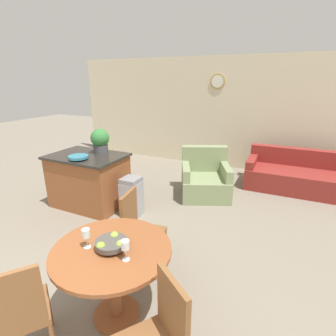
{
  "coord_description": "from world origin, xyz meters",
  "views": [
    {
      "loc": [
        1.72,
        -0.49,
        2.17
      ],
      "look_at": [
        0.22,
        2.68,
        0.97
      ],
      "focal_mm": 28.0,
      "sensor_mm": 36.0,
      "label": 1
    }
  ],
  "objects_px": {
    "teal_bowl": "(78,157)",
    "couch": "(302,177)",
    "potted_plant": "(100,140)",
    "armchair": "(205,180)",
    "dining_chair_far_side": "(138,227)",
    "wine_glass_right": "(125,246)",
    "fruit_bowl": "(111,243)",
    "trash_bin": "(132,197)",
    "dining_table": "(113,265)",
    "kitchen_island": "(89,180)",
    "dining_chair_near_left": "(18,311)",
    "wine_glass_left": "(86,234)"
  },
  "relations": [
    {
      "from": "wine_glass_left",
      "to": "wine_glass_right",
      "type": "height_order",
      "value": "same"
    },
    {
      "from": "dining_chair_far_side",
      "to": "couch",
      "type": "relative_size",
      "value": 0.44
    },
    {
      "from": "teal_bowl",
      "to": "armchair",
      "type": "xyz_separation_m",
      "value": [
        1.67,
        1.56,
        -0.67
      ]
    },
    {
      "from": "dining_chair_near_left",
      "to": "couch",
      "type": "distance_m",
      "value": 5.19
    },
    {
      "from": "fruit_bowl",
      "to": "teal_bowl",
      "type": "distance_m",
      "value": 2.34
    },
    {
      "from": "wine_glass_left",
      "to": "potted_plant",
      "type": "bearing_deg",
      "value": 126.05
    },
    {
      "from": "kitchen_island",
      "to": "wine_glass_right",
      "type": "bearing_deg",
      "value": -42.07
    },
    {
      "from": "wine_glass_left",
      "to": "dining_table",
      "type": "bearing_deg",
      "value": 21.54
    },
    {
      "from": "kitchen_island",
      "to": "couch",
      "type": "distance_m",
      "value": 4.18
    },
    {
      "from": "fruit_bowl",
      "to": "couch",
      "type": "distance_m",
      "value": 4.47
    },
    {
      "from": "dining_table",
      "to": "armchair",
      "type": "relative_size",
      "value": 0.89
    },
    {
      "from": "dining_chair_far_side",
      "to": "kitchen_island",
      "type": "xyz_separation_m",
      "value": [
        -1.66,
        1.03,
        -0.05
      ]
    },
    {
      "from": "wine_glass_right",
      "to": "kitchen_island",
      "type": "distance_m",
      "value": 2.79
    },
    {
      "from": "potted_plant",
      "to": "trash_bin",
      "type": "height_order",
      "value": "potted_plant"
    },
    {
      "from": "fruit_bowl",
      "to": "wine_glass_right",
      "type": "bearing_deg",
      "value": -20.75
    },
    {
      "from": "kitchen_island",
      "to": "trash_bin",
      "type": "bearing_deg",
      "value": -2.03
    },
    {
      "from": "dining_chair_near_left",
      "to": "fruit_bowl",
      "type": "distance_m",
      "value": 0.82
    },
    {
      "from": "couch",
      "to": "armchair",
      "type": "height_order",
      "value": "armchair"
    },
    {
      "from": "wine_glass_right",
      "to": "couch",
      "type": "distance_m",
      "value": 4.48
    },
    {
      "from": "wine_glass_left",
      "to": "couch",
      "type": "bearing_deg",
      "value": 66.83
    },
    {
      "from": "teal_bowl",
      "to": "couch",
      "type": "height_order",
      "value": "teal_bowl"
    },
    {
      "from": "wine_glass_right",
      "to": "kitchen_island",
      "type": "relative_size",
      "value": 0.14
    },
    {
      "from": "dining_chair_near_left",
      "to": "wine_glass_left",
      "type": "height_order",
      "value": "same"
    },
    {
      "from": "dining_chair_near_left",
      "to": "dining_chair_far_side",
      "type": "xyz_separation_m",
      "value": [
        0.2,
        1.39,
        0.0
      ]
    },
    {
      "from": "dining_chair_far_side",
      "to": "couch",
      "type": "xyz_separation_m",
      "value": [
        1.79,
        3.4,
        -0.24
      ]
    },
    {
      "from": "wine_glass_left",
      "to": "armchair",
      "type": "bearing_deg",
      "value": 88.37
    },
    {
      "from": "fruit_bowl",
      "to": "couch",
      "type": "relative_size",
      "value": 0.13
    },
    {
      "from": "wine_glass_left",
      "to": "armchair",
      "type": "distance_m",
      "value": 3.2
    },
    {
      "from": "dining_chair_far_side",
      "to": "fruit_bowl",
      "type": "height_order",
      "value": "dining_chair_far_side"
    },
    {
      "from": "dining_table",
      "to": "kitchen_island",
      "type": "height_order",
      "value": "kitchen_island"
    },
    {
      "from": "dining_chair_far_side",
      "to": "wine_glass_right",
      "type": "height_order",
      "value": "same"
    },
    {
      "from": "dining_table",
      "to": "teal_bowl",
      "type": "relative_size",
      "value": 3.35
    },
    {
      "from": "fruit_bowl",
      "to": "teal_bowl",
      "type": "relative_size",
      "value": 0.89
    },
    {
      "from": "dining_table",
      "to": "fruit_bowl",
      "type": "relative_size",
      "value": 3.75
    },
    {
      "from": "kitchen_island",
      "to": "wine_glass_left",
      "type": "bearing_deg",
      "value": -48.39
    },
    {
      "from": "dining_chair_near_left",
      "to": "kitchen_island",
      "type": "distance_m",
      "value": 2.83
    },
    {
      "from": "kitchen_island",
      "to": "dining_chair_far_side",
      "type": "bearing_deg",
      "value": -32.01
    },
    {
      "from": "dining_chair_near_left",
      "to": "teal_bowl",
      "type": "relative_size",
      "value": 3.04
    },
    {
      "from": "dining_table",
      "to": "armchair",
      "type": "distance_m",
      "value": 3.08
    },
    {
      "from": "wine_glass_right",
      "to": "potted_plant",
      "type": "relative_size",
      "value": 0.42
    },
    {
      "from": "teal_bowl",
      "to": "armchair",
      "type": "bearing_deg",
      "value": 43.04
    },
    {
      "from": "dining_table",
      "to": "teal_bowl",
      "type": "bearing_deg",
      "value": 139.59
    },
    {
      "from": "fruit_bowl",
      "to": "teal_bowl",
      "type": "height_order",
      "value": "teal_bowl"
    },
    {
      "from": "teal_bowl",
      "to": "potted_plant",
      "type": "height_order",
      "value": "potted_plant"
    },
    {
      "from": "wine_glass_left",
      "to": "teal_bowl",
      "type": "bearing_deg",
      "value": 134.73
    },
    {
      "from": "fruit_bowl",
      "to": "dining_chair_near_left",
      "type": "bearing_deg",
      "value": -120.82
    },
    {
      "from": "dining_chair_near_left",
      "to": "couch",
      "type": "bearing_deg",
      "value": 14.01
    },
    {
      "from": "fruit_bowl",
      "to": "couch",
      "type": "height_order",
      "value": "fruit_bowl"
    },
    {
      "from": "wine_glass_left",
      "to": "armchair",
      "type": "xyz_separation_m",
      "value": [
        0.09,
        3.15,
        -0.6
      ]
    },
    {
      "from": "wine_glass_left",
      "to": "teal_bowl",
      "type": "height_order",
      "value": "teal_bowl"
    }
  ]
}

